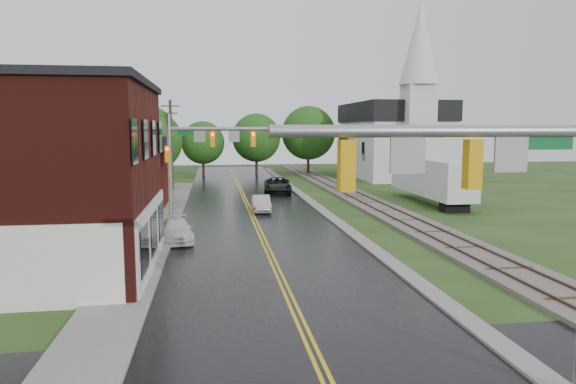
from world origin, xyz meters
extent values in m
cube|color=black|center=(0.00, 30.00, 0.00)|extent=(10.00, 90.00, 0.02)
cube|color=gray|center=(5.40, 35.00, 0.00)|extent=(0.80, 70.00, 0.12)
cube|color=gray|center=(-6.20, 25.00, 0.00)|extent=(2.40, 50.00, 0.12)
cube|color=silver|center=(-5.45, 15.00, 1.50)|extent=(0.10, 9.50, 3.00)
cube|color=tan|center=(-11.00, 26.00, 3.20)|extent=(8.00, 7.00, 6.40)
cube|color=#3F0F0C|center=(-10.00, 35.00, 2.20)|extent=(7.00, 6.00, 4.40)
cube|color=silver|center=(20.00, 55.00, 3.50)|extent=(10.00, 16.00, 7.00)
cube|color=black|center=(20.00, 55.00, 8.20)|extent=(10.40, 16.40, 2.40)
cube|color=silver|center=(20.00, 47.00, 5.50)|extent=(3.20, 3.20, 11.00)
cone|color=silver|center=(20.00, 47.00, 15.50)|extent=(4.40, 4.40, 9.00)
cube|color=#59544C|center=(10.00, 35.00, 0.10)|extent=(3.20, 80.00, 0.20)
cube|color=#4C3828|center=(9.28, 35.00, 0.24)|extent=(0.10, 80.00, 0.12)
cube|color=#4C3828|center=(10.72, 35.00, 0.24)|extent=(0.10, 80.00, 0.12)
cylinder|color=gray|center=(2.00, 2.00, 6.20)|extent=(7.20, 0.26, 0.26)
cube|color=orange|center=(2.72, 2.00, 5.50)|extent=(0.32, 0.30, 1.05)
cube|color=orange|center=(-0.02, 2.00, 5.50)|extent=(0.32, 0.30, 1.05)
cube|color=gray|center=(3.58, 2.00, 5.70)|extent=(0.75, 0.06, 0.75)
cube|color=gray|center=(1.28, 2.00, 5.70)|extent=(0.75, 0.06, 0.75)
cube|color=#0C5926|center=(4.30, 2.00, 5.95)|extent=(1.40, 0.04, 0.30)
cylinder|color=gray|center=(-5.60, 27.00, 3.60)|extent=(0.28, 0.28, 7.20)
cylinder|color=gray|center=(-2.00, 27.00, 6.20)|extent=(7.20, 0.26, 0.26)
cube|color=orange|center=(-2.72, 27.00, 5.50)|extent=(0.32, 0.30, 1.05)
cube|color=orange|center=(0.02, 27.00, 5.50)|extent=(0.32, 0.30, 1.05)
cube|color=gray|center=(-3.58, 27.00, 5.70)|extent=(0.75, 0.06, 0.75)
cube|color=gray|center=(-1.28, 27.00, 5.70)|extent=(0.75, 0.06, 0.75)
cube|color=#0C5926|center=(-4.30, 27.00, 5.95)|extent=(1.40, 0.04, 0.30)
sphere|color=#FF0C0C|center=(-2.72, 26.82, 5.83)|extent=(0.20, 0.20, 0.20)
cylinder|color=#382616|center=(-6.80, 22.00, 4.50)|extent=(0.28, 0.28, 9.00)
cube|color=#382616|center=(-6.80, 22.00, 8.40)|extent=(1.80, 0.12, 0.12)
cube|color=#382616|center=(-6.80, 22.00, 7.70)|extent=(1.40, 0.12, 0.12)
cylinder|color=#382616|center=(-6.80, 44.00, 4.50)|extent=(0.28, 0.28, 9.00)
cube|color=#382616|center=(-6.80, 44.00, 8.40)|extent=(1.80, 0.12, 0.12)
cube|color=#382616|center=(-6.80, 44.00, 7.70)|extent=(1.40, 0.12, 0.12)
cylinder|color=black|center=(-18.00, 32.00, 1.71)|extent=(0.36, 0.36, 3.42)
sphere|color=#193E11|center=(-18.00, 32.00, 5.89)|extent=(7.60, 7.60, 7.60)
sphere|color=#193E11|center=(-17.40, 31.60, 5.23)|extent=(5.32, 5.32, 5.32)
cylinder|color=black|center=(-14.00, 40.00, 1.35)|extent=(0.36, 0.36, 2.70)
sphere|color=#193E11|center=(-14.00, 40.00, 4.65)|extent=(6.00, 6.00, 6.00)
sphere|color=#193E11|center=(-13.40, 39.60, 4.12)|extent=(4.20, 4.20, 4.20)
cylinder|color=black|center=(-9.00, 46.00, 1.44)|extent=(0.36, 0.36, 2.88)
sphere|color=#193E11|center=(-9.00, 46.00, 4.96)|extent=(6.40, 6.40, 6.40)
sphere|color=#193E11|center=(-8.40, 45.60, 4.40)|extent=(4.48, 4.48, 4.48)
imported|color=black|center=(3.35, 40.42, 0.76)|extent=(3.05, 5.71, 1.53)
imported|color=#B4B5B9|center=(0.80, 29.83, 0.61)|extent=(1.37, 3.73, 1.22)
imported|color=silver|center=(-4.80, 20.47, 0.60)|extent=(2.20, 4.31, 1.20)
cube|color=black|center=(15.14, 27.64, 0.40)|extent=(1.93, 1.21, 0.80)
cylinder|color=gray|center=(15.14, 35.03, 0.40)|extent=(0.16, 0.16, 0.80)
cube|color=silver|center=(15.14, 32.07, 2.28)|extent=(2.62, 11.83, 2.95)
camera|label=1|loc=(-2.70, -8.13, 6.27)|focal=32.00mm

